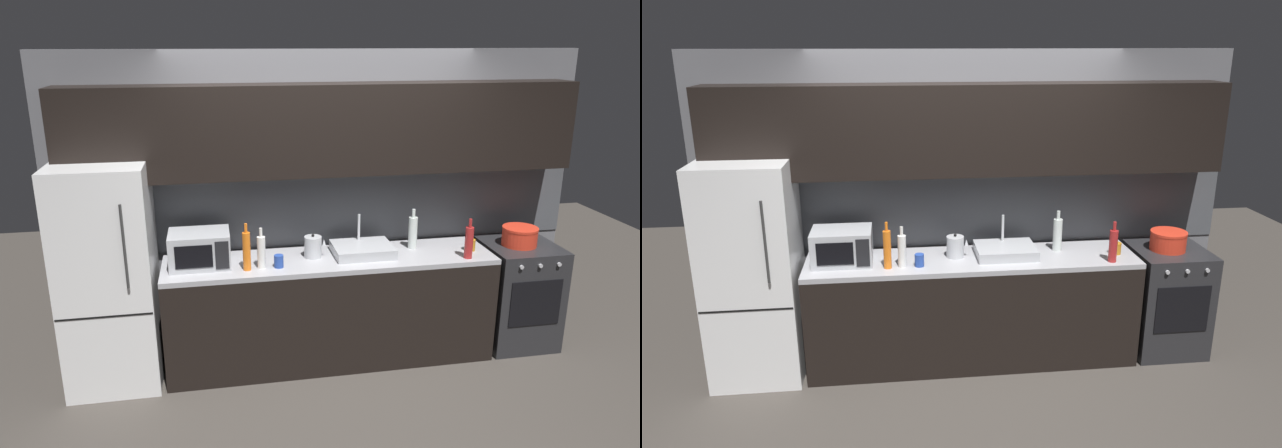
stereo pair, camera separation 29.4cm
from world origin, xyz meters
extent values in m
plane|color=#3D3833|center=(0.00, 0.00, 0.00)|extent=(10.00, 10.00, 0.00)
cube|color=slate|center=(0.00, 1.30, 1.25)|extent=(4.39, 0.10, 2.50)
cube|color=#4C4F54|center=(0.00, 1.25, 1.20)|extent=(4.39, 0.01, 0.60)
cube|color=black|center=(0.00, 1.08, 1.90)|extent=(4.03, 0.34, 0.70)
cube|color=black|center=(0.00, 0.90, 0.43)|extent=(2.65, 0.60, 0.86)
cube|color=#9E9EA3|center=(0.00, 0.90, 0.88)|extent=(2.65, 0.60, 0.04)
cube|color=white|center=(-1.70, 0.90, 0.87)|extent=(0.68, 0.66, 1.73)
cube|color=black|center=(-1.70, 0.57, 0.69)|extent=(0.67, 0.00, 0.01)
cylinder|color=#333333|center=(-1.52, 0.55, 1.21)|extent=(0.02, 0.02, 0.61)
cube|color=#232326|center=(1.66, 0.90, 0.45)|extent=(0.60, 0.60, 0.90)
cube|color=black|center=(1.66, 0.60, 0.50)|extent=(0.45, 0.01, 0.40)
cylinder|color=#B2B2B7|center=(1.50, 0.59, 0.83)|extent=(0.03, 0.02, 0.03)
cylinder|color=#B2B2B7|center=(1.66, 0.59, 0.83)|extent=(0.03, 0.02, 0.03)
cylinder|color=#B2B2B7|center=(1.83, 0.59, 0.83)|extent=(0.03, 0.02, 0.03)
cube|color=#A8AAAF|center=(-1.02, 0.92, 1.04)|extent=(0.46, 0.34, 0.27)
cube|color=black|center=(-1.06, 0.75, 1.04)|extent=(0.28, 0.01, 0.18)
cube|color=black|center=(-0.86, 0.75, 1.04)|extent=(0.10, 0.01, 0.22)
cube|color=#ADAFB5|center=(0.27, 0.93, 0.94)|extent=(0.48, 0.38, 0.08)
cylinder|color=silver|center=(0.27, 1.06, 1.09)|extent=(0.02, 0.02, 0.22)
cylinder|color=#B7BABF|center=(-0.14, 0.94, 0.99)|extent=(0.14, 0.14, 0.17)
sphere|color=black|center=(-0.14, 0.94, 1.08)|extent=(0.02, 0.02, 0.02)
cone|color=#B7BABF|center=(-0.05, 0.94, 1.02)|extent=(0.03, 0.03, 0.05)
cylinder|color=silver|center=(0.72, 1.00, 1.03)|extent=(0.07, 0.07, 0.27)
cylinder|color=silver|center=(0.72, 1.00, 1.20)|extent=(0.03, 0.03, 0.07)
cylinder|color=#A82323|center=(1.08, 0.69, 1.03)|extent=(0.07, 0.07, 0.26)
cylinder|color=#A82323|center=(1.08, 0.69, 1.19)|extent=(0.03, 0.03, 0.07)
cylinder|color=silver|center=(-0.56, 0.78, 1.03)|extent=(0.06, 0.06, 0.25)
cylinder|color=silver|center=(-0.56, 0.78, 1.19)|extent=(0.02, 0.02, 0.07)
cylinder|color=orange|center=(-0.67, 0.76, 1.05)|extent=(0.06, 0.06, 0.30)
cylinder|color=orange|center=(-0.67, 0.76, 1.23)|extent=(0.02, 0.02, 0.07)
cylinder|color=#234299|center=(-0.43, 0.77, 0.95)|extent=(0.07, 0.07, 0.10)
cylinder|color=#B27019|center=(1.17, 0.86, 0.95)|extent=(0.09, 0.09, 0.09)
cylinder|color=red|center=(1.63, 0.90, 0.97)|extent=(0.29, 0.29, 0.14)
cylinder|color=red|center=(1.63, 0.90, 1.05)|extent=(0.30, 0.30, 0.02)
camera|label=1|loc=(-0.89, -3.41, 2.56)|focal=32.93mm
camera|label=2|loc=(-0.60, -3.45, 2.56)|focal=32.93mm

